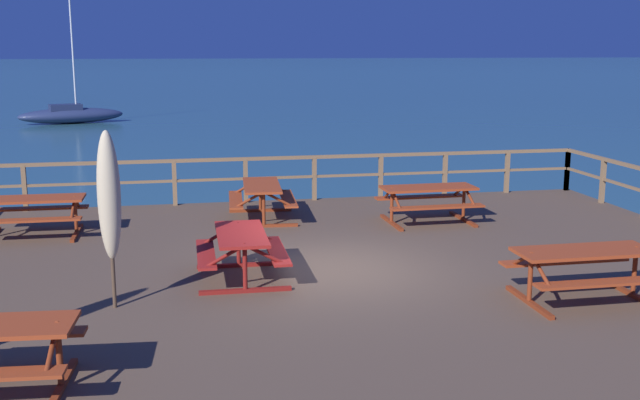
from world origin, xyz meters
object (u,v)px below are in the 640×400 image
at_px(picnic_table_front_right, 262,194).
at_px(picnic_table_back_left, 584,263).
at_px(picnic_table_mid_right, 241,245).
at_px(patio_umbrella_tall_back_right, 109,196).
at_px(picnic_table_back_right, 32,208).
at_px(sailboat_distant, 71,115).
at_px(picnic_table_front_left, 428,196).

bearing_deg(picnic_table_front_right, picnic_table_back_left, -57.79).
distance_m(picnic_table_mid_right, picnic_table_back_left, 5.19).
bearing_deg(picnic_table_front_right, patio_umbrella_tall_back_right, -117.44).
distance_m(picnic_table_back_right, sailboat_distant, 31.76).
xyz_separation_m(picnic_table_front_right, picnic_table_back_right, (-4.58, -0.63, 0.00)).
distance_m(picnic_table_front_right, picnic_table_back_left, 7.41).
relative_size(picnic_table_front_left, picnic_table_back_right, 1.00).
xyz_separation_m(picnic_table_back_left, sailboat_distant, (-11.54, 37.24, -0.80)).
bearing_deg(picnic_table_mid_right, patio_umbrella_tall_back_right, -151.94).
relative_size(picnic_table_front_right, patio_umbrella_tall_back_right, 0.78).
xyz_separation_m(picnic_table_front_left, picnic_table_back_left, (0.54, -5.30, 0.00)).
height_order(patio_umbrella_tall_back_right, sailboat_distant, sailboat_distant).
bearing_deg(picnic_table_front_left, picnic_table_mid_right, -142.16).
bearing_deg(picnic_table_front_right, sailboat_distant, 103.76).
distance_m(picnic_table_mid_right, picnic_table_back_right, 5.21).
xyz_separation_m(picnic_table_mid_right, sailboat_distant, (-6.75, 35.24, -0.79)).
bearing_deg(picnic_table_mid_right, sailboat_distant, 100.84).
bearing_deg(picnic_table_back_right, picnic_table_mid_right, -44.14).
relative_size(picnic_table_front_right, picnic_table_back_right, 1.00).
bearing_deg(picnic_table_back_left, picnic_table_front_left, 95.81).
bearing_deg(picnic_table_front_left, picnic_table_back_right, 177.62).
bearing_deg(patio_umbrella_tall_back_right, sailboat_distant, 97.61).
xyz_separation_m(picnic_table_front_left, sailboat_distant, (-11.00, 31.94, -0.80)).
bearing_deg(sailboat_distant, picnic_table_mid_right, -79.16).
relative_size(picnic_table_front_left, picnic_table_mid_right, 1.11).
bearing_deg(sailboat_distant, picnic_table_front_left, -71.00).
height_order(picnic_table_front_right, picnic_table_front_left, same).
relative_size(picnic_table_front_left, picnic_table_back_left, 0.98).
xyz_separation_m(picnic_table_back_left, patio_umbrella_tall_back_right, (-6.69, 0.99, 1.05)).
height_order(picnic_table_front_right, picnic_table_back_right, same).
height_order(picnic_table_front_right, patio_umbrella_tall_back_right, patio_umbrella_tall_back_right).
relative_size(picnic_table_back_left, picnic_table_back_right, 1.01).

